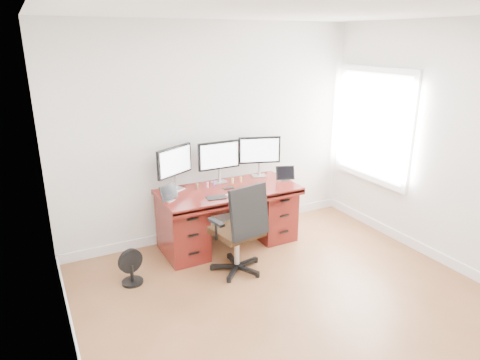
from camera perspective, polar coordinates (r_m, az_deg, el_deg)
name	(u,v)px	position (r m, az deg, el deg)	size (l,w,h in m)	color
ground	(315,324)	(4.19, 9.99, -18.40)	(4.50, 4.50, 0.00)	brown
back_wall	(213,133)	(5.43, -3.66, 6.24)	(4.00, 0.10, 2.70)	white
right_wall	(472,153)	(5.07, 28.49, 3.19)	(0.10, 4.50, 2.70)	white
desk	(228,214)	(5.35, -1.63, -4.58)	(1.70, 0.80, 0.75)	#5E1712
office_chair	(239,244)	(4.74, -0.08, -8.50)	(0.64, 0.64, 1.05)	black
floor_fan	(131,267)	(4.75, -14.29, -11.24)	(0.27, 0.23, 0.39)	black
monitor_left	(175,163)	(5.13, -8.71, 2.28)	(0.50, 0.29, 0.53)	silver
monitor_center	(219,157)	(5.33, -2.81, 3.10)	(0.55, 0.14, 0.53)	silver
monitor_right	(259,151)	(5.59, 2.61, 3.82)	(0.53, 0.21, 0.53)	silver
tablet_left	(169,193)	(4.86, -9.44, -1.77)	(0.24, 0.17, 0.19)	silver
tablet_right	(286,174)	(5.50, 6.10, 0.79)	(0.25, 0.14, 0.19)	silver
keyboard	(236,194)	(5.00, -0.51, -1.86)	(0.25, 0.11, 0.01)	silver
trackpad	(251,189)	(5.18, 1.54, -1.18)	(0.13, 0.13, 0.01)	silver
drawing_tablet	(216,198)	(4.90, -3.24, -2.36)	(0.22, 0.14, 0.01)	black
phone	(228,188)	(5.21, -1.55, -1.07)	(0.14, 0.07, 0.01)	black
figurine_brown	(197,186)	(5.18, -5.74, -0.84)	(0.03, 0.03, 0.07)	brown
figurine_pink	(208,185)	(5.23, -4.34, -0.61)	(0.03, 0.03, 0.07)	pink
figurine_purple	(214,184)	(5.26, -3.49, -0.47)	(0.03, 0.03, 0.07)	#9F5DCE
figurine_yellow	(233,180)	(5.37, -0.98, -0.07)	(0.03, 0.03, 0.07)	#E7E662
figurine_orange	(241,179)	(5.41, 0.10, 0.11)	(0.03, 0.03, 0.07)	#FDB957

